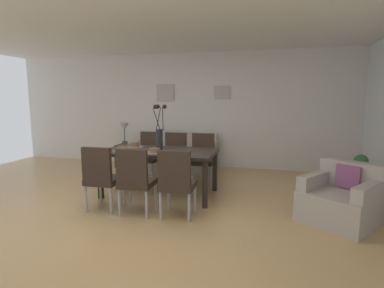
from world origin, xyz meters
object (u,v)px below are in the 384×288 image
(centerpiece_vase, at_px, (159,133))
(armchair, at_px, (341,200))
(dining_chair_far_left, at_px, (135,178))
(sofa, at_px, (175,157))
(dining_chair_near_right, at_px, (149,153))
(potted_plant, at_px, (357,172))
(bowl_far_left, at_px, (155,150))
(framed_picture_center, at_px, (222,92))
(table_lamp, at_px, (124,129))
(dining_chair_near_left, at_px, (102,175))
(bowl_near_left, at_px, (123,149))
(dining_table, at_px, (160,155))
(dining_chair_far_right, at_px, (174,155))
(bowl_near_right, at_px, (134,145))
(framed_picture_left, at_px, (165,93))
(side_table, at_px, (125,156))
(dining_chair_mid_right, at_px, (202,156))
(dining_chair_mid_left, at_px, (177,180))

(centerpiece_vase, xyz_separation_m, armchair, (2.62, -0.48, -0.74))
(dining_chair_far_left, xyz_separation_m, sofa, (-0.29, 2.67, -0.23))
(dining_chair_near_right, height_order, potted_plant, dining_chair_near_right)
(bowl_far_left, xyz_separation_m, framed_picture_center, (0.67, 2.47, 0.92))
(table_lamp, bearing_deg, dining_chair_near_left, -69.92)
(bowl_near_left, xyz_separation_m, framed_picture_center, (1.21, 2.47, 0.92))
(centerpiece_vase, bearing_deg, armchair, -10.42)
(dining_chair_far_left, bearing_deg, framed_picture_center, 77.75)
(dining_table, height_order, table_lamp, table_lamp)
(dining_table, bearing_deg, table_lamp, 130.67)
(dining_chair_far_right, height_order, bowl_near_right, dining_chair_far_right)
(dining_chair_far_right, height_order, potted_plant, dining_chair_far_right)
(centerpiece_vase, height_order, sofa, centerpiece_vase)
(bowl_near_left, distance_m, framed_picture_left, 2.64)
(side_table, xyz_separation_m, framed_picture_center, (2.16, 0.52, 1.44))
(dining_chair_near_left, bearing_deg, dining_chair_mid_right, 58.91)
(dining_chair_mid_left, bearing_deg, table_lamp, 128.09)
(dining_chair_near_right, bearing_deg, table_lamp, 137.50)
(bowl_near_left, height_order, armchair, bowl_near_left)
(potted_plant, bearing_deg, centerpiece_vase, -165.33)
(dining_chair_far_right, relative_size, side_table, 1.77)
(potted_plant, bearing_deg, framed_picture_left, 159.37)
(bowl_near_right, bearing_deg, dining_chair_mid_left, -44.84)
(dining_table, relative_size, table_lamp, 3.53)
(dining_table, xyz_separation_m, armchair, (2.62, -0.48, -0.38))
(bowl_far_left, height_order, side_table, bowl_far_left)
(sofa, bearing_deg, centerpiece_vase, -80.27)
(dining_table, relative_size, bowl_near_left, 10.59)
(sofa, xyz_separation_m, armchair, (2.92, -2.25, 0.01))
(dining_chair_mid_left, height_order, potted_plant, dining_chair_mid_left)
(dining_chair_far_left, bearing_deg, dining_chair_near_right, 106.77)
(dining_chair_near_right, height_order, dining_chair_far_left, same)
(sofa, relative_size, armchair, 1.62)
(dining_chair_far_right, relative_size, bowl_near_left, 5.41)
(dining_chair_mid_right, relative_size, bowl_near_right, 5.41)
(dining_chair_far_left, distance_m, centerpiece_vase, 1.04)
(dining_chair_far_left, bearing_deg, bowl_near_left, 127.30)
(bowl_far_left, bearing_deg, potted_plant, 18.30)
(dining_chair_far_right, relative_size, armchair, 0.82)
(dining_chair_near_left, height_order, dining_chair_far_left, same)
(dining_chair_far_left, relative_size, sofa, 0.51)
(sofa, xyz_separation_m, framed_picture_center, (0.97, 0.48, 1.42))
(bowl_far_left, height_order, framed_picture_left, framed_picture_left)
(dining_chair_mid_right, relative_size, centerpiece_vase, 1.25)
(dining_table, height_order, framed_picture_center, framed_picture_center)
(dining_chair_far_right, bearing_deg, bowl_near_right, -128.72)
(bowl_near_left, bearing_deg, dining_chair_near_left, -89.41)
(dining_chair_mid_right, relative_size, framed_picture_left, 2.14)
(sofa, bearing_deg, framed_picture_left, 127.33)
(dining_chair_near_right, distance_m, potted_plant, 3.69)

